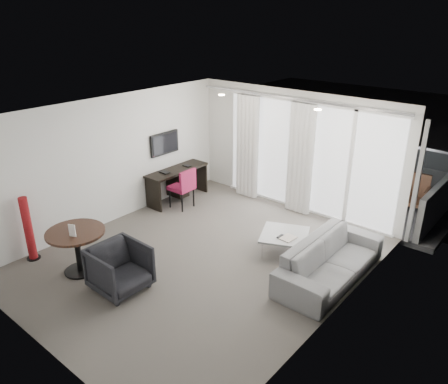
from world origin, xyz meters
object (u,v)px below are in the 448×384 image
Objects in this scene: rattan_chair_a at (370,176)px; desk at (178,184)px; desk_chair at (181,188)px; round_table at (78,252)px; red_lamp at (28,229)px; rattan_chair_b at (414,194)px; sofa at (331,260)px; tub_armchair at (120,268)px; coffee_table at (284,243)px.

desk is at bearing -145.51° from rattan_chair_a.
round_table is (0.54, -2.98, -0.08)m from desk_chair.
desk_chair reaches higher than desk.
rattan_chair_b is (4.51, 6.41, -0.19)m from red_lamp.
rattan_chair_a is (2.87, 3.56, -0.06)m from desk_chair.
red_lamp reaches higher than desk_chair.
red_lamp is at bearing -127.13° from rattan_chair_a.
sofa is at bearing 37.37° from round_table.
red_lamp reaches higher than tub_armchair.
tub_armchair is 2.98m from coffee_table.
red_lamp is 1.44× the size of coffee_table.
red_lamp is 1.49× the size of rattan_chair_a.
desk is 3.61m from tub_armchair.
desk is at bearing 145.49° from desk_chair.
sofa is 4.11m from rattan_chair_a.
tub_armchair is at bearing -113.33° from rattan_chair_a.
tub_armchair reaches higher than desk.
desk_chair is (0.37, -0.24, 0.09)m from desk.
desk_chair is 1.16× the size of rattan_chair_a.
round_table is 0.81× the size of red_lamp.
round_table is 0.95m from tub_armchair.
desk is at bearing 88.45° from red_lamp.
desk_chair is at bearing -147.58° from rattan_chair_b.
desk is at bearing 105.85° from round_table.
tub_armchair is 3.40m from sofa.
red_lamp is at bearing 103.79° from tub_armchair.
round_table is 1.08m from red_lamp.
round_table is 1.16× the size of coffee_table.
red_lamp is at bearing -130.40° from rattan_chair_b.
red_lamp reaches higher than coffee_table.
desk_chair is at bearing 100.30° from round_table.
desk_chair reaches higher than coffee_table.
rattan_chair_a is at bearing 154.16° from rattan_chair_b.
desk reaches higher than coffee_table.
sofa is at bearing -86.91° from rattan_chair_a.
rattan_chair_b is at bearing -31.67° from rattan_chair_a.
desk_chair is 1.15× the size of rattan_chair_b.
round_table is at bearing -120.73° from rattan_chair_a.
desk_chair reaches higher than round_table.
round_table reaches higher than desk.
rattan_chair_a is at bearing 14.18° from sofa.
red_lamp is (-0.10, -3.53, 0.22)m from desk.
tub_armchair is 0.36× the size of sofa.
round_table is at bearing 127.37° from sofa.
rattan_chair_b reaches higher than rattan_chair_a.
desk_chair is 3.91m from sofa.
desk is at bearing 172.03° from coffee_table.
tub_armchair is (1.96, 0.44, -0.22)m from red_lamp.
rattan_chair_b is (4.04, 3.12, -0.06)m from desk_chair.
round_table is at bearing 99.17° from tub_armchair.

